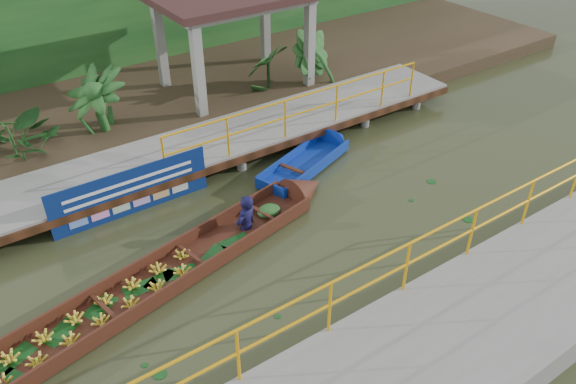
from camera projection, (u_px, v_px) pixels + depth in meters
ground at (267, 241)px, 11.56m from camera, size 80.00×80.00×0.00m
land_strip at (129, 101)px, 16.52m from camera, size 30.00×8.00×0.45m
far_dock at (191, 151)px, 13.62m from camera, size 16.00×2.06×1.66m
near_dock at (460, 341)px, 9.00m from camera, size 18.00×2.40×1.73m
pavilion at (233, 5)px, 15.64m from camera, size 4.40×3.00×3.00m
foliage_backdrop at (89, 20)px, 17.22m from camera, size 30.00×0.80×4.00m
vendor_boat at (161, 274)px, 10.44m from camera, size 9.44×2.86×1.97m
moored_blue_boat at (321, 152)px, 14.29m from camera, size 3.34×1.88×0.78m
blue_banner at (131, 192)px, 12.06m from camera, size 3.52×0.04×1.10m
tropical_plants at (93, 108)px, 13.66m from camera, size 14.42×1.42×1.77m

